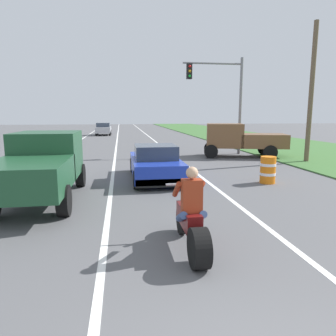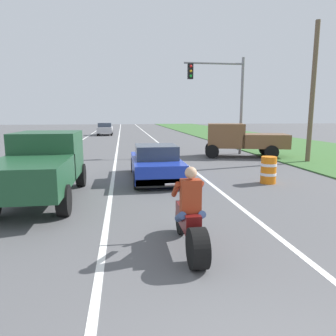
{
  "view_description": "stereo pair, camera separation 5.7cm",
  "coord_description": "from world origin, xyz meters",
  "px_view_note": "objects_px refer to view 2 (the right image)",
  "views": [
    {
      "loc": [
        -1.43,
        -1.64,
        2.54
      ],
      "look_at": [
        -0.09,
        7.19,
        1.0
      ],
      "focal_mm": 33.44,
      "sensor_mm": 36.0,
      "label": 1
    },
    {
      "loc": [
        -1.37,
        -1.65,
        2.54
      ],
      "look_at": [
        -0.09,
        7.19,
        1.0
      ],
      "focal_mm": 33.44,
      "sensor_mm": 36.0,
      "label": 2
    }
  ],
  "objects_px": {
    "pickup_truck_right_shoulder_brown": "(241,138)",
    "sports_car_blue": "(156,163)",
    "traffic_light_mast_near": "(225,91)",
    "motorcycle_with_rider": "(190,222)",
    "construction_barrel_nearest": "(268,170)",
    "pickup_truck_left_lane_dark_green": "(42,164)",
    "distant_car_far_ahead": "(105,129)"
  },
  "relations": [
    {
      "from": "pickup_truck_left_lane_dark_green",
      "to": "pickup_truck_right_shoulder_brown",
      "type": "relative_size",
      "value": 0.93
    },
    {
      "from": "traffic_light_mast_near",
      "to": "sports_car_blue",
      "type": "bearing_deg",
      "value": -125.39
    },
    {
      "from": "pickup_truck_right_shoulder_brown",
      "to": "construction_barrel_nearest",
      "type": "relative_size",
      "value": 5.14
    },
    {
      "from": "pickup_truck_left_lane_dark_green",
      "to": "construction_barrel_nearest",
      "type": "relative_size",
      "value": 4.8
    },
    {
      "from": "sports_car_blue",
      "to": "distant_car_far_ahead",
      "type": "xyz_separation_m",
      "value": [
        -3.39,
        27.36,
        0.14
      ]
    },
    {
      "from": "pickup_truck_left_lane_dark_green",
      "to": "traffic_light_mast_near",
      "type": "xyz_separation_m",
      "value": [
        8.74,
        9.74,
        2.84
      ]
    },
    {
      "from": "pickup_truck_right_shoulder_brown",
      "to": "distant_car_far_ahead",
      "type": "xyz_separation_m",
      "value": [
        -9.16,
        21.53,
        -0.33
      ]
    },
    {
      "from": "sports_car_blue",
      "to": "pickup_truck_left_lane_dark_green",
      "type": "bearing_deg",
      "value": -144.91
    },
    {
      "from": "pickup_truck_left_lane_dark_green",
      "to": "traffic_light_mast_near",
      "type": "distance_m",
      "value": 13.39
    },
    {
      "from": "motorcycle_with_rider",
      "to": "pickup_truck_left_lane_dark_green",
      "type": "relative_size",
      "value": 0.46
    },
    {
      "from": "pickup_truck_right_shoulder_brown",
      "to": "distant_car_far_ahead",
      "type": "height_order",
      "value": "pickup_truck_right_shoulder_brown"
    },
    {
      "from": "sports_car_blue",
      "to": "pickup_truck_right_shoulder_brown",
      "type": "height_order",
      "value": "pickup_truck_right_shoulder_brown"
    },
    {
      "from": "motorcycle_with_rider",
      "to": "construction_barrel_nearest",
      "type": "bearing_deg",
      "value": 52.55
    },
    {
      "from": "sports_car_blue",
      "to": "traffic_light_mast_near",
      "type": "distance_m",
      "value": 9.42
    },
    {
      "from": "pickup_truck_right_shoulder_brown",
      "to": "sports_car_blue",
      "type": "bearing_deg",
      "value": -134.69
    },
    {
      "from": "motorcycle_with_rider",
      "to": "construction_barrel_nearest",
      "type": "height_order",
      "value": "motorcycle_with_rider"
    },
    {
      "from": "construction_barrel_nearest",
      "to": "distant_car_far_ahead",
      "type": "height_order",
      "value": "distant_car_far_ahead"
    },
    {
      "from": "pickup_truck_left_lane_dark_green",
      "to": "pickup_truck_right_shoulder_brown",
      "type": "height_order",
      "value": "same"
    },
    {
      "from": "pickup_truck_left_lane_dark_green",
      "to": "pickup_truck_right_shoulder_brown",
      "type": "xyz_separation_m",
      "value": [
        9.4,
        8.38,
        0.0
      ]
    },
    {
      "from": "pickup_truck_left_lane_dark_green",
      "to": "construction_barrel_nearest",
      "type": "distance_m",
      "value": 7.82
    },
    {
      "from": "motorcycle_with_rider",
      "to": "traffic_light_mast_near",
      "type": "height_order",
      "value": "traffic_light_mast_near"
    },
    {
      "from": "motorcycle_with_rider",
      "to": "distant_car_far_ahead",
      "type": "bearing_deg",
      "value": 95.56
    },
    {
      "from": "sports_car_blue",
      "to": "pickup_truck_right_shoulder_brown",
      "type": "xyz_separation_m",
      "value": [
        5.77,
        5.83,
        0.48
      ]
    },
    {
      "from": "pickup_truck_right_shoulder_brown",
      "to": "distant_car_far_ahead",
      "type": "relative_size",
      "value": 1.29
    },
    {
      "from": "construction_barrel_nearest",
      "to": "distant_car_far_ahead",
      "type": "distance_m",
      "value": 29.64
    },
    {
      "from": "sports_car_blue",
      "to": "construction_barrel_nearest",
      "type": "bearing_deg",
      "value": -18.06
    },
    {
      "from": "pickup_truck_left_lane_dark_green",
      "to": "construction_barrel_nearest",
      "type": "xyz_separation_m",
      "value": [
        7.7,
        1.23,
        -0.6
      ]
    },
    {
      "from": "distant_car_far_ahead",
      "to": "sports_car_blue",
      "type": "bearing_deg",
      "value": -82.93
    },
    {
      "from": "distant_car_far_ahead",
      "to": "construction_barrel_nearest",
      "type": "bearing_deg",
      "value": -75.43
    },
    {
      "from": "motorcycle_with_rider",
      "to": "distant_car_far_ahead",
      "type": "distance_m",
      "value": 34.25
    },
    {
      "from": "sports_car_blue",
      "to": "distant_car_far_ahead",
      "type": "height_order",
      "value": "distant_car_far_ahead"
    },
    {
      "from": "pickup_truck_left_lane_dark_green",
      "to": "traffic_light_mast_near",
      "type": "relative_size",
      "value": 0.8
    }
  ]
}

